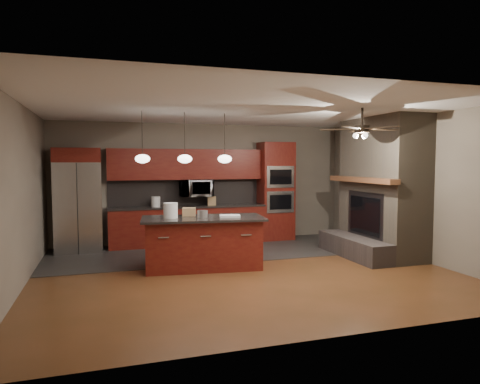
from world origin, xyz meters
name	(u,v)px	position (x,y,z in m)	size (l,w,h in m)	color
ground	(244,271)	(0.00, 0.00, 0.00)	(7.00, 7.00, 0.00)	brown
ceiling	(244,109)	(0.00, 0.00, 2.80)	(7.00, 6.00, 0.02)	white
back_wall	(205,183)	(0.00, 3.00, 1.40)	(7.00, 0.02, 2.80)	gray
right_wall	(412,188)	(3.50, 0.00, 1.40)	(0.02, 6.00, 2.80)	gray
left_wall	(20,196)	(-3.50, 0.00, 1.40)	(0.02, 6.00, 2.80)	gray
slate_tile_patch	(218,250)	(0.00, 1.80, 0.01)	(7.00, 2.40, 0.01)	#2C2927
fireplace_column	(380,192)	(3.04, 0.40, 1.30)	(1.30, 2.10, 2.80)	brown
back_cabinetry	(188,206)	(-0.48, 2.74, 0.89)	(3.59, 0.64, 2.20)	maroon
oven_tower	(276,191)	(1.70, 2.69, 1.19)	(0.80, 0.63, 2.38)	maroon
microwave	(196,188)	(-0.27, 2.75, 1.30)	(0.73, 0.41, 0.50)	silver
refrigerator	(78,200)	(-2.83, 2.62, 1.10)	(0.95, 0.75, 2.20)	silver
kitchen_island	(203,242)	(-0.63, 0.42, 0.47)	(2.26, 1.23, 0.92)	maroon
white_bucket	(171,210)	(-1.20, 0.48, 1.05)	(0.25, 0.25, 0.27)	white
paint_can	(202,214)	(-0.65, 0.38, 0.98)	(0.19, 0.19, 0.13)	#BCBCC1
paint_tray	(230,216)	(-0.17, 0.31, 0.94)	(0.36, 0.25, 0.04)	white
cardboard_box	(189,212)	(-0.83, 0.69, 0.99)	(0.23, 0.17, 0.15)	#A58055
counter_bucket	(156,202)	(-1.21, 2.70, 1.01)	(0.20, 0.20, 0.23)	white
counter_box	(212,201)	(0.07, 2.65, 1.00)	(0.19, 0.14, 0.21)	#A28053
pendant_left	(143,159)	(-1.65, 0.70, 1.96)	(0.26, 0.26, 0.92)	black
pendant_center	(185,159)	(-0.90, 0.70, 1.96)	(0.26, 0.26, 0.92)	black
pendant_right	(225,159)	(-0.15, 0.70, 1.96)	(0.26, 0.26, 0.92)	black
ceiling_fan	(362,129)	(1.80, -0.80, 2.46)	(1.27, 1.33, 0.41)	black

